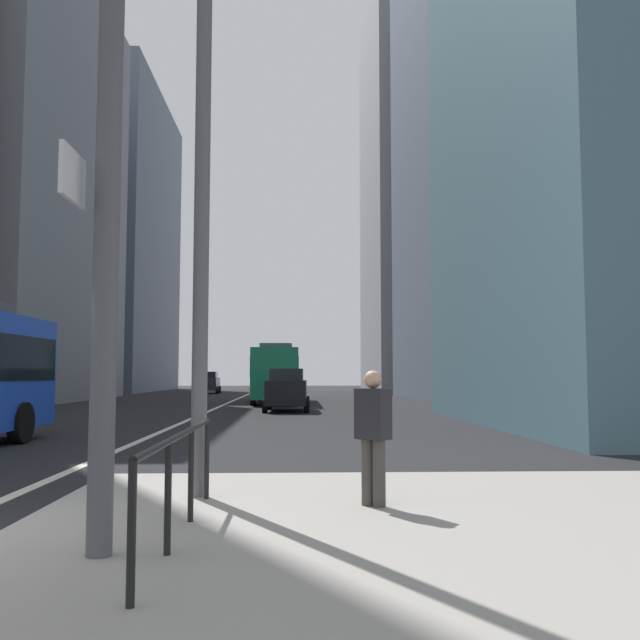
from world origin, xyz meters
The scene contains 11 objects.
ground_plane centered at (0.00, 20.00, 0.00)m, with size 160.00×160.00×0.00m, color black.
median_island centered at (5.50, -1.00, 0.07)m, with size 9.00×10.00×0.15m, color gray.
lane_centre_line centered at (0.00, 30.00, 0.01)m, with size 0.20×80.00×0.01m, color beige.
office_tower_left_far centered at (-16.00, 65.43, 15.47)m, with size 12.04×23.97×30.94m, color slate.
office_tower_right_far centered at (17.00, 61.55, 20.68)m, with size 11.25×18.39×41.35m, color #9E9EA3.
city_bus_red_receding centered at (2.90, 34.63, 1.84)m, with size 2.75×11.09×3.40m.
car_oncoming_mid centered at (-3.75, 55.52, 0.99)m, with size 2.12×4.22×1.94m.
car_receding_near centered at (3.57, 25.13, 0.99)m, with size 2.15×4.48×1.94m.
street_lamp_post centered at (2.67, 1.94, 5.28)m, with size 5.50×0.32×8.00m.
pedestrian_railing centered at (2.80, -0.24, 0.87)m, with size 0.06×4.06×0.98m.
pedestrian_waiting centered at (4.80, 1.21, 1.01)m, with size 0.44×0.43×1.57m.
Camera 1 is at (3.86, -6.95, 1.67)m, focal length 39.03 mm.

